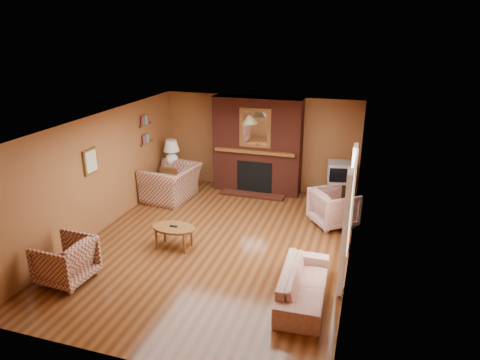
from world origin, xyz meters
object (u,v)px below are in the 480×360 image
(plaid_loveseat, at_px, (171,183))
(tv_stand, at_px, (337,192))
(fireplace, at_px, (257,146))
(floral_sofa, at_px, (303,284))
(side_table, at_px, (173,177))
(table_lamp, at_px, (172,151))
(crt_tv, at_px, (339,172))
(floral_armchair, at_px, (334,208))
(coffee_table, at_px, (174,229))
(plaid_armchair, at_px, (66,260))

(plaid_loveseat, bearing_deg, tv_stand, 109.45)
(fireplace, bearing_deg, tv_stand, -5.15)
(floral_sofa, height_order, side_table, side_table)
(table_lamp, bearing_deg, tv_stand, 4.82)
(side_table, bearing_deg, crt_tv, 4.74)
(side_table, bearing_deg, table_lamp, 0.00)
(tv_stand, relative_size, crt_tv, 0.93)
(crt_tv, bearing_deg, floral_armchair, -88.79)
(coffee_table, xyz_separation_m, tv_stand, (2.78, 3.18, -0.11))
(table_lamp, bearing_deg, fireplace, 14.29)
(fireplace, height_order, plaid_loveseat, fireplace)
(coffee_table, bearing_deg, table_lamp, 115.87)
(fireplace, bearing_deg, table_lamp, -165.71)
(plaid_loveseat, height_order, floral_sofa, plaid_loveseat)
(fireplace, bearing_deg, side_table, -165.71)
(plaid_loveseat, xyz_separation_m, plaid_armchair, (-0.10, -3.77, -0.04))
(fireplace, distance_m, coffee_table, 3.53)
(table_lamp, bearing_deg, floral_sofa, -42.97)
(floral_armchair, distance_m, table_lamp, 4.32)
(floral_armchair, distance_m, coffee_table, 3.40)
(plaid_armchair, relative_size, coffee_table, 0.96)
(table_lamp, distance_m, crt_tv, 4.17)
(floral_sofa, xyz_separation_m, coffee_table, (-2.63, 0.90, 0.13))
(coffee_table, bearing_deg, floral_sofa, -18.88)
(floral_armchair, height_order, coffee_table, floral_armchair)
(floral_armchair, bearing_deg, plaid_armchair, 94.27)
(plaid_armchair, relative_size, tv_stand, 1.52)
(plaid_armchair, bearing_deg, floral_armchair, 134.37)
(plaid_armchair, distance_m, floral_sofa, 3.91)
(side_table, height_order, tv_stand, side_table)
(side_table, distance_m, crt_tv, 4.19)
(floral_sofa, bearing_deg, crt_tv, -4.31)
(plaid_loveseat, relative_size, plaid_armchair, 1.56)
(floral_sofa, bearing_deg, plaid_loveseat, 48.13)
(floral_armchair, xyz_separation_m, coffee_table, (-2.81, -1.92, -0.01))
(plaid_loveseat, relative_size, floral_armchair, 1.50)
(floral_armchair, bearing_deg, table_lamp, 41.24)
(floral_sofa, relative_size, table_lamp, 2.58)
(floral_armchair, xyz_separation_m, table_lamp, (-4.18, 0.90, 0.63))
(floral_armchair, relative_size, crt_tv, 1.47)
(floral_sofa, relative_size, coffee_table, 2.02)
(side_table, distance_m, tv_stand, 4.17)
(coffee_table, bearing_deg, floral_armchair, 34.43)
(plaid_loveseat, distance_m, crt_tv, 4.03)
(table_lamp, bearing_deg, plaid_armchair, -88.04)
(plaid_armchair, xyz_separation_m, tv_stand, (4.00, 4.73, -0.10))
(floral_armchair, xyz_separation_m, tv_stand, (-0.03, 1.25, -0.12))
(floral_sofa, xyz_separation_m, side_table, (-4.00, 3.73, 0.07))
(plaid_armchair, distance_m, tv_stand, 6.20)
(plaid_armchair, bearing_deg, table_lamp, -174.49)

